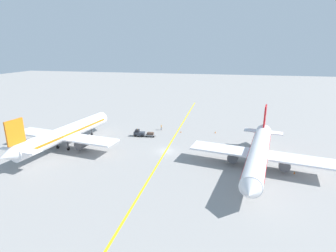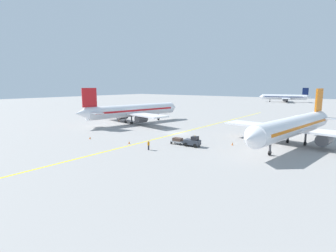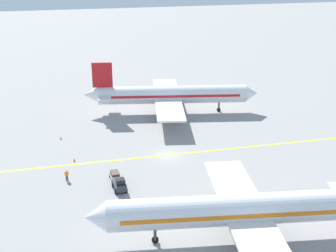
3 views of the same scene
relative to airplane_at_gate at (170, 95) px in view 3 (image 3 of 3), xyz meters
name	(u,v)px [view 3 (image 3 of 3)]	position (x,y,z in m)	size (l,w,h in m)	color
ground_plane	(168,155)	(20.56, -5.50, -3.71)	(400.00, 400.00, 0.00)	gray
apron_yellow_centreline	(168,155)	(20.56, -5.50, -3.71)	(0.40, 120.00, 0.01)	yellow
airplane_at_gate	(170,95)	(0.00, 0.00, 0.00)	(28.48, 35.40, 10.60)	white
airplane_adjacent_stand	(243,210)	(45.20, -2.72, 0.00)	(28.45, 35.50, 10.60)	white
baggage_tug_dark	(120,184)	(30.42, -14.84, -2.81)	(3.08, 1.91, 2.11)	#333842
baggage_cart_trailing	(115,175)	(27.13, -15.04, -2.95)	(2.68, 1.55, 1.24)	gray
ground_crew_worker	(67,175)	(25.68, -21.88, -2.80)	(0.28, 0.57, 1.68)	#23232D
traffic_cone_near_nose	(74,160)	(19.40, -20.51, -3.43)	(0.32, 0.32, 0.55)	orange
traffic_cone_mid_apron	(61,138)	(9.49, -22.33, -3.43)	(0.32, 0.32, 0.55)	orange
traffic_cone_by_wingtip	(166,203)	(35.95, -9.50, -3.43)	(0.32, 0.32, 0.55)	orange
traffic_cone_far_edge	(166,101)	(-6.96, 0.68, -3.43)	(0.32, 0.32, 0.55)	orange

